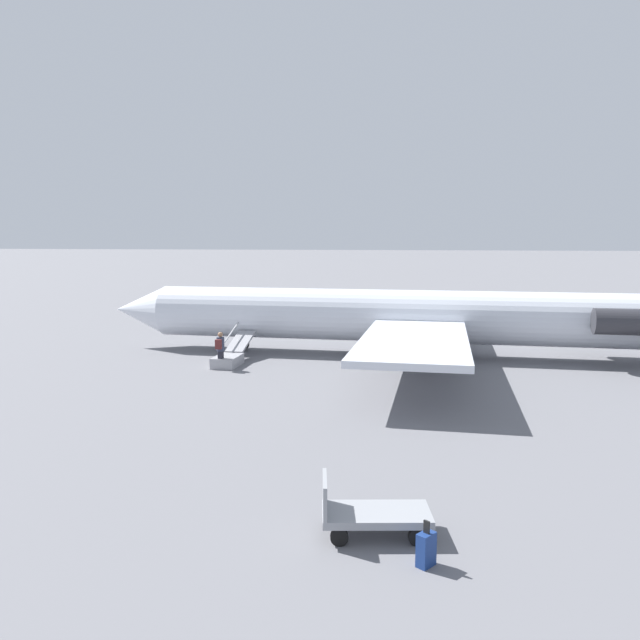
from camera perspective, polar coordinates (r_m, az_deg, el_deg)
The scene contains 6 objects.
ground_plane at distance 32.59m, azimuth 6.87°, elevation -3.24°, with size 600.00×600.00×0.00m, color slate.
airplane_main at distance 32.21m, azimuth 8.67°, elevation 0.39°, with size 31.81×24.03×7.04m.
boarding_stairs at distance 30.32m, azimuth -8.21°, elevation -3.35°, with size 1.13×4.03×1.74m.
passenger at distance 29.20m, azimuth -9.10°, elevation -2.53°, with size 0.36×0.54×1.74m.
luggage_cart at distance 13.33m, azimuth 4.60°, elevation -17.22°, with size 2.37×1.49×1.22m.
suitcase at distance 12.41m, azimuth 9.68°, elevation -19.94°, with size 0.39×0.42×0.88m.
Camera 1 is at (-1.91, 31.97, 6.02)m, focal length 35.00 mm.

